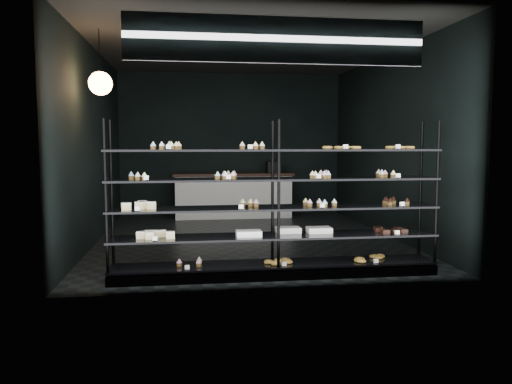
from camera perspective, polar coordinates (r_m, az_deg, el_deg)
room at (r=8.45m, az=-1.08°, el=5.38°), size 5.01×6.01×3.20m
display_shelf at (r=6.11m, az=2.01°, el=-3.86°), size 4.00×0.50×1.91m
signage at (r=5.66m, az=2.48°, el=16.96°), size 3.30×0.05×0.50m
pendant_lamp at (r=7.31m, az=-17.36°, el=11.77°), size 0.32×0.32×0.89m
service_counter at (r=11.00m, az=-2.55°, el=-0.30°), size 2.62×0.65×1.23m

